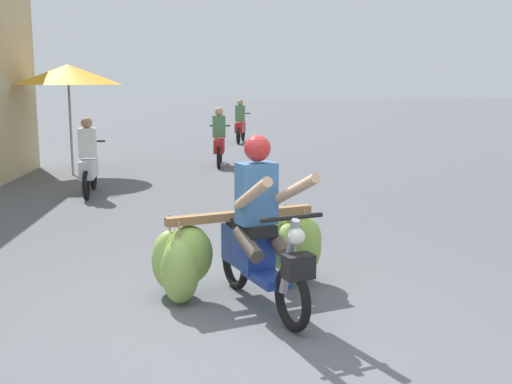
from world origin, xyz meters
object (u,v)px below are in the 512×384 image
(motorbike_distant_far_ahead, at_px, (89,164))
(motorbike_main_loaded, at_px, (251,245))
(market_umbrella_near_shop, at_px, (68,74))
(motorbike_distant_ahead_right, at_px, (240,125))
(motorbike_distant_ahead_left, at_px, (219,142))

(motorbike_distant_far_ahead, bearing_deg, motorbike_main_loaded, -63.70)
(market_umbrella_near_shop, bearing_deg, motorbike_main_loaded, -65.83)
(motorbike_distant_ahead_right, height_order, motorbike_distant_far_ahead, same)
(motorbike_main_loaded, relative_size, motorbike_distant_far_ahead, 1.26)
(motorbike_distant_ahead_right, relative_size, market_umbrella_near_shop, 0.68)
(motorbike_distant_far_ahead, height_order, market_umbrella_near_shop, market_umbrella_near_shop)
(motorbike_distant_ahead_left, bearing_deg, motorbike_distant_far_ahead, -121.00)
(motorbike_main_loaded, bearing_deg, market_umbrella_near_shop, 114.17)
(motorbike_distant_far_ahead, relative_size, market_umbrella_near_shop, 0.69)
(motorbike_distant_far_ahead, bearing_deg, motorbike_distant_ahead_right, 72.78)
(motorbike_distant_ahead_right, height_order, market_umbrella_near_shop, market_umbrella_near_shop)
(motorbike_distant_ahead_left, height_order, motorbike_distant_ahead_right, same)
(motorbike_distant_ahead_left, distance_m, market_umbrella_near_shop, 3.77)
(motorbike_distant_ahead_right, distance_m, motorbike_distant_far_ahead, 9.84)
(motorbike_distant_ahead_left, bearing_deg, motorbike_distant_ahead_right, 83.60)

